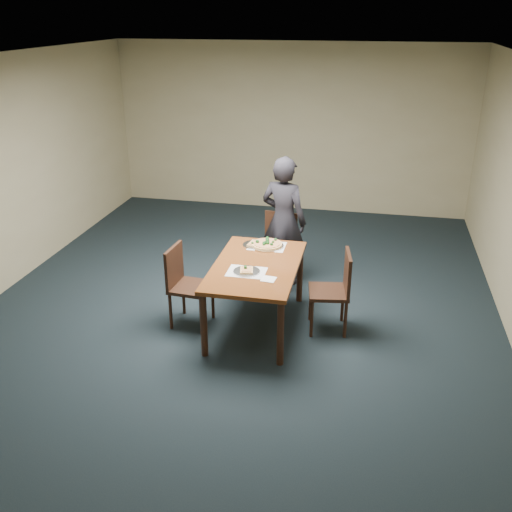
% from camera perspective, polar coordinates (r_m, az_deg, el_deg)
% --- Properties ---
extents(ground, '(8.00, 8.00, 0.00)m').
position_cam_1_polar(ground, '(6.64, -2.06, -6.00)').
color(ground, black).
rests_on(ground, ground).
extents(room_shell, '(8.00, 8.00, 8.00)m').
position_cam_1_polar(room_shell, '(5.98, -2.30, 8.67)').
color(room_shell, tan).
rests_on(room_shell, ground).
extents(dining_table, '(0.90, 1.50, 0.75)m').
position_cam_1_polar(dining_table, '(6.14, 0.00, -1.64)').
color(dining_table, '#5A2B12').
rests_on(dining_table, ground).
extents(chair_far, '(0.46, 0.46, 0.91)m').
position_cam_1_polar(chair_far, '(7.25, 2.25, 1.19)').
color(chair_far, black).
rests_on(chair_far, ground).
extents(chair_left, '(0.45, 0.45, 0.91)m').
position_cam_1_polar(chair_left, '(6.32, -7.19, -2.51)').
color(chair_left, black).
rests_on(chair_left, ground).
extents(chair_right, '(0.48, 0.48, 0.91)m').
position_cam_1_polar(chair_right, '(6.20, 8.02, -3.08)').
color(chair_right, black).
rests_on(chair_right, ground).
extents(diner, '(0.69, 0.55, 1.65)m').
position_cam_1_polar(diner, '(7.17, 2.79, 3.54)').
color(diner, black).
rests_on(diner, ground).
extents(placemat_main, '(0.42, 0.32, 0.00)m').
position_cam_1_polar(placemat_main, '(6.57, 1.10, 1.00)').
color(placemat_main, white).
rests_on(placemat_main, dining_table).
extents(placemat_near, '(0.40, 0.30, 0.00)m').
position_cam_1_polar(placemat_near, '(5.93, -0.95, -1.59)').
color(placemat_near, white).
rests_on(placemat_near, dining_table).
extents(pizza_pan, '(0.39, 0.39, 0.07)m').
position_cam_1_polar(pizza_pan, '(6.57, 1.10, 1.19)').
color(pizza_pan, silver).
rests_on(pizza_pan, dining_table).
extents(slice_plate_near, '(0.28, 0.28, 0.06)m').
position_cam_1_polar(slice_plate_near, '(5.93, -0.95, -1.47)').
color(slice_plate_near, silver).
rests_on(slice_plate_near, dining_table).
extents(slice_plate_far, '(0.28, 0.28, 0.05)m').
position_cam_1_polar(slice_plate_far, '(6.60, -0.14, 1.18)').
color(slice_plate_far, silver).
rests_on(slice_plate_far, dining_table).
extents(napkin, '(0.16, 0.16, 0.01)m').
position_cam_1_polar(napkin, '(5.77, 1.27, -2.33)').
color(napkin, white).
rests_on(napkin, dining_table).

